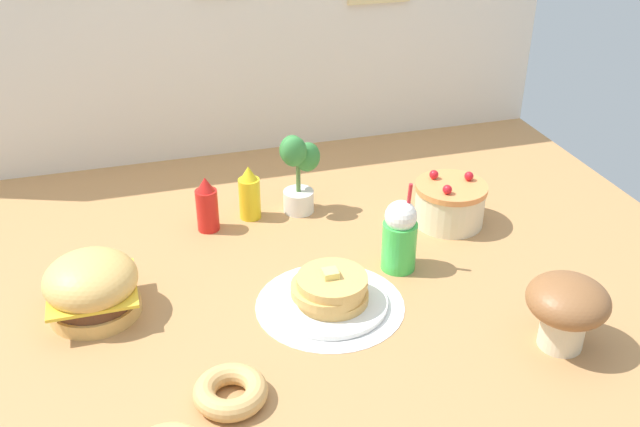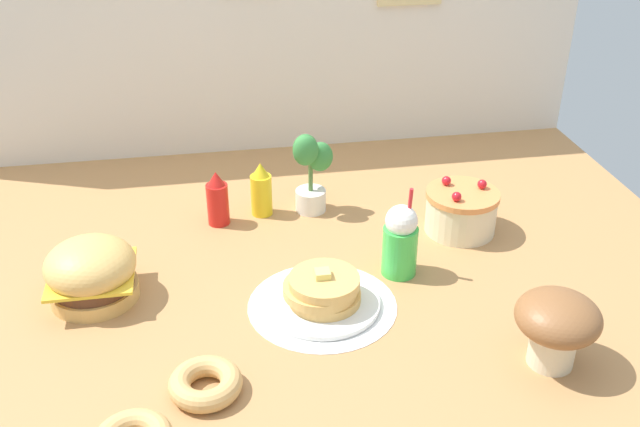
# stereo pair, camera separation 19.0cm
# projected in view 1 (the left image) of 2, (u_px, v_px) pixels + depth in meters

# --- Properties ---
(ground_plane) EXTENTS (2.34, 1.97, 0.02)m
(ground_plane) POSITION_uv_depth(u_px,v_px,m) (306.00, 306.00, 1.86)
(ground_plane) COLOR #B27F4C
(back_wall) EXTENTS (2.34, 0.04, 1.00)m
(back_wall) POSITION_uv_depth(u_px,v_px,m) (227.00, 13.00, 2.42)
(back_wall) COLOR silver
(back_wall) RESTS_ON ground_plane
(doily_mat) EXTENTS (0.38, 0.38, 0.00)m
(doily_mat) POSITION_uv_depth(u_px,v_px,m) (330.00, 305.00, 1.84)
(doily_mat) COLOR white
(doily_mat) RESTS_ON ground_plane
(burger) EXTENTS (0.23, 0.23, 0.17)m
(burger) POSITION_uv_depth(u_px,v_px,m) (92.00, 287.00, 1.78)
(burger) COLOR #DBA859
(burger) RESTS_ON ground_plane
(pancake_stack) EXTENTS (0.29, 0.29, 0.10)m
(pancake_stack) POSITION_uv_depth(u_px,v_px,m) (330.00, 293.00, 1.82)
(pancake_stack) COLOR white
(pancake_stack) RESTS_ON doily_mat
(layer_cake) EXTENTS (0.22, 0.22, 0.16)m
(layer_cake) POSITION_uv_depth(u_px,v_px,m) (450.00, 203.00, 2.18)
(layer_cake) COLOR beige
(layer_cake) RESTS_ON ground_plane
(ketchup_bottle) EXTENTS (0.07, 0.07, 0.17)m
(ketchup_bottle) POSITION_uv_depth(u_px,v_px,m) (207.00, 206.00, 2.14)
(ketchup_bottle) COLOR red
(ketchup_bottle) RESTS_ON ground_plane
(mustard_bottle) EXTENTS (0.07, 0.07, 0.17)m
(mustard_bottle) POSITION_uv_depth(u_px,v_px,m) (249.00, 194.00, 2.20)
(mustard_bottle) COLOR yellow
(mustard_bottle) RESTS_ON ground_plane
(cream_soda_cup) EXTENTS (0.10, 0.10, 0.26)m
(cream_soda_cup) POSITION_uv_depth(u_px,v_px,m) (400.00, 236.00, 1.95)
(cream_soda_cup) COLOR green
(cream_soda_cup) RESTS_ON ground_plane
(donut_chocolate) EXTENTS (0.16, 0.16, 0.05)m
(donut_chocolate) POSITION_uv_depth(u_px,v_px,m) (230.00, 391.00, 1.54)
(donut_chocolate) COLOR tan
(donut_chocolate) RESTS_ON ground_plane
(potted_plant) EXTENTS (0.13, 0.10, 0.26)m
(potted_plant) POSITION_uv_depth(u_px,v_px,m) (298.00, 170.00, 2.21)
(potted_plant) COLOR white
(potted_plant) RESTS_ON ground_plane
(mushroom_stool) EXTENTS (0.19, 0.19, 0.18)m
(mushroom_stool) POSITION_uv_depth(u_px,v_px,m) (567.00, 306.00, 1.66)
(mushroom_stool) COLOR beige
(mushroom_stool) RESTS_ON ground_plane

